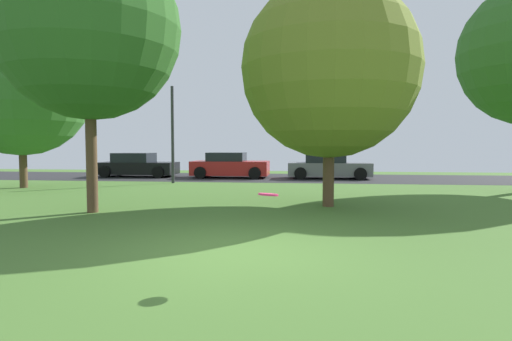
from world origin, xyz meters
The scene contains 10 objects.
ground_plane centered at (0.00, 0.00, 0.00)m, with size 44.00×44.00×0.00m, color #47702D.
road_strip centered at (0.00, 16.00, 0.00)m, with size 44.00×6.40×0.01m, color #28282B.
maple_tree_near centered at (1.78, 5.49, 3.91)m, with size 5.04×5.04×6.43m.
oak_tree_left centered at (-4.43, 3.66, 4.75)m, with size 4.69×4.69×7.10m.
maple_tree_far centered at (-10.53, 9.36, 4.09)m, with size 5.51×5.51×6.84m.
frisbee_disc centered at (0.64, -1.13, 1.10)m, with size 0.38×0.38×0.05m.
parked_car_black centered at (-8.34, 15.86, 0.62)m, with size 4.34×2.05×1.34m.
parked_car_red centered at (-3.00, 15.74, 0.64)m, with size 4.15×2.10×1.38m.
parked_car_grey centered at (2.33, 15.79, 0.61)m, with size 4.31×2.07×1.30m.
street_lamp_post centered at (-5.04, 12.20, 2.25)m, with size 0.14×0.14×4.50m, color #2D2D33.
Camera 1 is at (1.13, -6.60, 1.75)m, focal length 29.18 mm.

